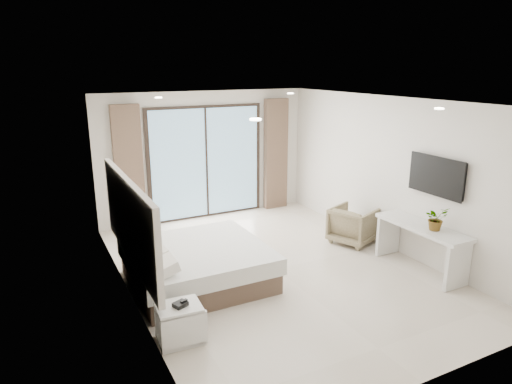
{
  "coord_description": "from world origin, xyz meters",
  "views": [
    {
      "loc": [
        -3.4,
        -5.92,
        3.21
      ],
      "look_at": [
        -0.17,
        0.4,
        1.23
      ],
      "focal_mm": 32.0,
      "sensor_mm": 36.0,
      "label": 1
    }
  ],
  "objects_px": {
    "nightstand": "(179,323)",
    "armchair": "(353,223)",
    "console_desk": "(421,237)",
    "bed": "(197,265)"
  },
  "relations": [
    {
      "from": "nightstand",
      "to": "armchair",
      "type": "distance_m",
      "value": 4.19
    },
    {
      "from": "nightstand",
      "to": "console_desk",
      "type": "xyz_separation_m",
      "value": [
        4.06,
        0.14,
        0.33
      ]
    },
    {
      "from": "bed",
      "to": "console_desk",
      "type": "bearing_deg",
      "value": -20.01
    },
    {
      "from": "nightstand",
      "to": "armchair",
      "type": "bearing_deg",
      "value": 26.62
    },
    {
      "from": "bed",
      "to": "console_desk",
      "type": "distance_m",
      "value": 3.57
    },
    {
      "from": "bed",
      "to": "nightstand",
      "type": "xyz_separation_m",
      "value": [
        -0.71,
        -1.36,
        -0.06
      ]
    },
    {
      "from": "nightstand",
      "to": "console_desk",
      "type": "bearing_deg",
      "value": 6.31
    },
    {
      "from": "bed",
      "to": "armchair",
      "type": "xyz_separation_m",
      "value": [
        3.16,
        0.23,
        0.08
      ]
    },
    {
      "from": "nightstand",
      "to": "armchair",
      "type": "relative_size",
      "value": 0.73
    },
    {
      "from": "bed",
      "to": "armchair",
      "type": "distance_m",
      "value": 3.17
    }
  ]
}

